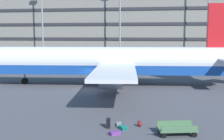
# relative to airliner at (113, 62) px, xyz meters

# --- Properties ---
(ground_plane) EXTENTS (600.00, 600.00, 0.00)m
(ground_plane) POSITION_rel_airliner_xyz_m (-2.34, -3.49, -3.12)
(ground_plane) COLOR #4C4C51
(terminal_structure) EXTENTS (150.31, 21.67, 18.93)m
(terminal_structure) POSITION_rel_airliner_xyz_m (-2.34, 45.70, 6.35)
(terminal_structure) COLOR gray
(terminal_structure) RESTS_ON ground_plane
(airliner) EXTENTS (37.51, 30.29, 10.87)m
(airliner) POSITION_rel_airliner_xyz_m (0.00, 0.00, 0.00)
(airliner) COLOR silver
(airliner) RESTS_ON ground_plane
(light_mast_left) EXTENTS (1.80, 0.50, 20.83)m
(light_mast_left) POSITION_rel_airliner_xyz_m (-22.16, 29.79, 8.97)
(light_mast_left) COLOR gray
(light_mast_left) RESTS_ON ground_plane
(light_mast_center_left) EXTENTS (1.80, 0.50, 21.56)m
(light_mast_center_left) POSITION_rel_airliner_xyz_m (-2.81, 29.79, 9.35)
(light_mast_center_left) COLOR gray
(light_mast_center_left) RESTS_ON ground_plane
(light_mast_center_right) EXTENTS (1.80, 0.50, 24.76)m
(light_mast_center_right) POSITION_rel_airliner_xyz_m (17.22, 29.79, 10.99)
(light_mast_center_right) COLOR gray
(light_mast_center_right) RESTS_ON ground_plane
(suitcase_small) EXTENTS (0.77, 0.79, 0.25)m
(suitcase_small) POSITION_rel_airliner_xyz_m (3.32, -17.69, -3.00)
(suitcase_small) COLOR #147266
(suitcase_small) RESTS_ON ground_plane
(suitcase_laid_flat) EXTENTS (0.31, 0.49, 0.87)m
(suitcase_laid_flat) POSITION_rel_airliner_xyz_m (2.22, -17.49, -2.75)
(suitcase_laid_flat) COLOR black
(suitcase_laid_flat) RESTS_ON ground_plane
(suitcase_teal) EXTENTS (0.46, 0.80, 0.20)m
(suitcase_teal) POSITION_rel_airliner_xyz_m (2.95, -16.91, -3.02)
(suitcase_teal) COLOR gray
(suitcase_teal) RESTS_ON ground_plane
(suitcase_black) EXTENTS (0.84, 0.77, 0.27)m
(suitcase_black) POSITION_rel_airliner_xyz_m (2.92, -18.89, -2.99)
(suitcase_black) COLOR #72388C
(suitcase_black) RESTS_ON ground_plane
(backpack_scuffed) EXTENTS (0.40, 0.40, 0.52)m
(backpack_scuffed) POSITION_rel_airliner_xyz_m (4.51, -16.90, -2.89)
(backpack_scuffed) COLOR maroon
(backpack_scuffed) RESTS_ON ground_plane
(baggage_cart) EXTENTS (3.37, 1.84, 0.82)m
(baggage_cart) POSITION_rel_airliner_xyz_m (7.13, -18.21, -2.69)
(baggage_cart) COLOR #4C724C
(baggage_cart) RESTS_ON ground_plane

